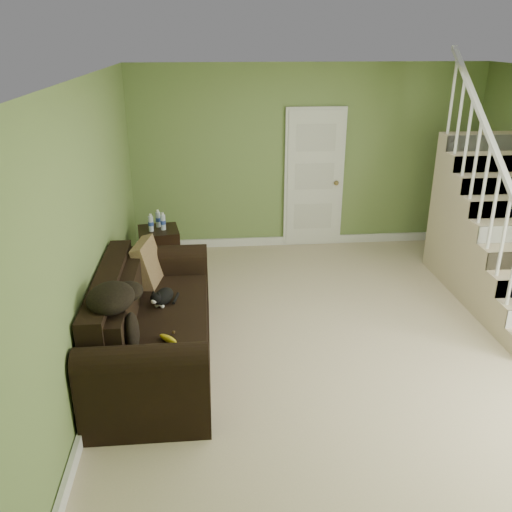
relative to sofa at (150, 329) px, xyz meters
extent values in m
cube|color=#C0B18B|center=(2.02, 0.29, -0.35)|extent=(5.00, 5.50, 0.01)
cube|color=white|center=(2.02, 0.29, 2.25)|extent=(5.00, 5.50, 0.01)
cube|color=olive|center=(2.02, 3.04, 0.95)|extent=(5.00, 0.04, 2.60)
cube|color=olive|center=(2.02, -2.46, 0.95)|extent=(5.00, 0.04, 2.60)
cube|color=olive|center=(-0.48, 0.29, 0.95)|extent=(0.04, 5.50, 2.60)
cube|color=white|center=(2.02, 3.01, -0.29)|extent=(5.00, 0.04, 0.12)
cube|color=white|center=(-0.45, 0.29, -0.29)|extent=(0.04, 5.50, 0.12)
cube|color=white|center=(2.12, 3.00, 0.66)|extent=(0.86, 0.05, 2.02)
cube|color=white|center=(2.12, 2.98, 0.65)|extent=(0.78, 0.04, 1.96)
sphere|color=olive|center=(2.44, 2.94, 0.60)|extent=(0.07, 0.07, 0.07)
cylinder|color=white|center=(3.57, 0.36, 0.70)|extent=(0.04, 0.04, 0.90)
cylinder|color=white|center=(3.57, 0.63, 0.90)|extent=(0.04, 0.04, 0.90)
cube|color=#C0B18B|center=(4.02, 0.90, 0.15)|extent=(1.00, 0.27, 1.00)
cylinder|color=white|center=(3.57, 0.90, 1.10)|extent=(0.04, 0.04, 0.90)
cube|color=#C0B18B|center=(4.02, 1.17, 0.25)|extent=(1.00, 0.27, 1.20)
cylinder|color=white|center=(3.57, 1.17, 1.30)|extent=(0.04, 0.04, 0.90)
cube|color=#C0B18B|center=(4.02, 1.44, 0.35)|extent=(1.00, 0.27, 1.40)
cylinder|color=white|center=(3.57, 1.44, 1.50)|extent=(0.04, 0.04, 0.90)
cube|color=#C0B18B|center=(4.02, 1.71, 0.45)|extent=(1.00, 0.27, 1.60)
cylinder|color=white|center=(3.57, 1.71, 1.70)|extent=(0.04, 0.04, 0.90)
cube|color=#C0B18B|center=(4.02, 1.98, 0.55)|extent=(1.00, 0.27, 1.80)
cylinder|color=white|center=(3.57, 1.98, 1.90)|extent=(0.04, 0.04, 0.90)
cube|color=white|center=(3.57, 0.90, 1.55)|extent=(0.06, 2.46, 1.84)
cube|color=black|center=(0.05, 0.00, -0.22)|extent=(1.01, 2.34, 0.27)
cube|color=black|center=(0.16, 0.00, 0.03)|extent=(0.76, 1.76, 0.23)
cube|color=black|center=(0.05, -1.04, -0.02)|extent=(1.01, 0.27, 0.66)
cube|color=black|center=(0.05, 1.04, -0.02)|extent=(1.01, 0.27, 0.66)
cylinder|color=black|center=(0.05, -1.04, 0.31)|extent=(1.01, 0.27, 0.27)
cylinder|color=black|center=(0.05, 1.04, 0.31)|extent=(1.01, 0.27, 0.27)
cube|color=black|center=(-0.35, 0.00, 0.24)|extent=(0.21, 1.80, 0.67)
cube|color=black|center=(-0.18, 0.00, 0.32)|extent=(0.15, 1.74, 0.37)
cube|color=black|center=(-0.07, 2.14, -0.05)|extent=(0.57, 0.57, 0.60)
cylinder|color=silver|center=(-0.15, 2.08, 0.35)|extent=(0.06, 0.06, 0.20)
cylinder|color=#2A43A3|center=(-0.15, 2.08, 0.35)|extent=(0.07, 0.07, 0.05)
cylinder|color=white|center=(-0.15, 2.08, 0.47)|extent=(0.03, 0.03, 0.03)
cylinder|color=silver|center=(0.00, 2.12, 0.35)|extent=(0.06, 0.06, 0.20)
cylinder|color=#2A43A3|center=(0.00, 2.12, 0.35)|extent=(0.07, 0.07, 0.05)
cylinder|color=white|center=(0.00, 2.12, 0.47)|extent=(0.03, 0.03, 0.03)
cylinder|color=silver|center=(-0.07, 2.24, 0.35)|extent=(0.06, 0.06, 0.20)
cylinder|color=#2A43A3|center=(-0.07, 2.24, 0.35)|extent=(0.07, 0.07, 0.05)
cylinder|color=white|center=(-0.07, 2.24, 0.47)|extent=(0.03, 0.03, 0.03)
ellipsoid|color=black|center=(0.12, 0.23, 0.22)|extent=(0.26, 0.32, 0.15)
ellipsoid|color=white|center=(0.12, 0.17, 0.20)|extent=(0.13, 0.14, 0.08)
sphere|color=black|center=(0.12, 0.09, 0.28)|extent=(0.14, 0.14, 0.10)
ellipsoid|color=white|center=(0.12, 0.04, 0.26)|extent=(0.07, 0.06, 0.05)
cone|color=black|center=(0.10, 0.09, 0.33)|extent=(0.05, 0.05, 0.05)
cone|color=black|center=(0.15, 0.09, 0.33)|extent=(0.05, 0.05, 0.05)
cylinder|color=black|center=(0.20, 0.34, 0.16)|extent=(0.06, 0.21, 0.03)
ellipsoid|color=yellow|center=(0.21, -0.49, 0.18)|extent=(0.19, 0.18, 0.06)
cube|color=#4D371E|center=(-0.06, 0.77, 0.35)|extent=(0.32, 0.52, 0.50)
ellipsoid|color=black|center=(-0.23, -0.53, 0.60)|extent=(0.43, 0.53, 0.21)
camera|label=1|loc=(0.60, -4.55, 2.58)|focal=38.00mm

